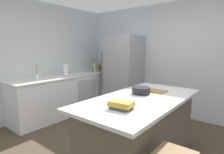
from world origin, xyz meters
TOP-DOWN VIEW (x-y plane):
  - wall_rear at (0.00, 2.25)m, footprint 6.00×0.10m
  - wall_left at (-2.45, 0.00)m, footprint 0.10×6.00m
  - counter_run_left at (-2.07, 0.76)m, footprint 0.68×2.71m
  - kitchen_island at (0.31, 0.14)m, footprint 0.99×1.99m
  - refrigerator at (-1.18, 1.82)m, footprint 0.84×0.79m
  - sink_faucet at (-2.12, 0.37)m, footprint 0.15×0.05m
  - flower_vase at (-2.02, -0.04)m, footprint 0.08×0.08m
  - paper_towel_roll at (-2.04, 0.71)m, footprint 0.14×0.14m
  - soda_bottle at (-2.08, 2.00)m, footprint 0.08×0.08m
  - syrup_bottle at (-2.06, 1.91)m, footprint 0.06×0.06m
  - vinegar_bottle at (-1.99, 1.80)m, footprint 0.05×0.05m
  - olive_oil_bottle at (-2.13, 1.71)m, footprint 0.06×0.06m
  - gin_bottle at (-1.99, 1.63)m, footprint 0.08×0.08m
  - cookbook_stack at (0.37, -0.41)m, footprint 0.28×0.21m
  - mixing_bowl at (0.20, 0.32)m, footprint 0.26×0.26m
  - cutting_board at (0.30, 0.58)m, footprint 0.34×0.26m

SIDE VIEW (x-z plane):
  - counter_run_left at x=-2.07m, z-range 0.00..0.92m
  - kitchen_island at x=0.31m, z-range 0.01..0.92m
  - cutting_board at x=0.30m, z-range 0.92..0.93m
  - refrigerator at x=-1.18m, z-range 0.00..1.87m
  - cookbook_stack at x=0.37m, z-range 0.92..1.01m
  - mixing_bowl at x=0.20m, z-range 0.92..1.01m
  - syrup_bottle at x=-2.06m, z-range 0.90..1.12m
  - flower_vase at x=-2.02m, z-range 0.86..1.18m
  - vinegar_bottle at x=-1.99m, z-range 0.89..1.15m
  - soda_bottle at x=-2.08m, z-range 0.89..1.20m
  - gin_bottle at x=-1.99m, z-range 0.89..1.21m
  - paper_towel_roll at x=-2.04m, z-range 0.90..1.21m
  - olive_oil_bottle at x=-2.13m, z-range 0.88..1.24m
  - sink_faucet at x=-2.12m, z-range 0.93..1.23m
  - wall_rear at x=0.00m, z-range 0.00..2.60m
  - wall_left at x=-2.45m, z-range 0.00..2.60m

